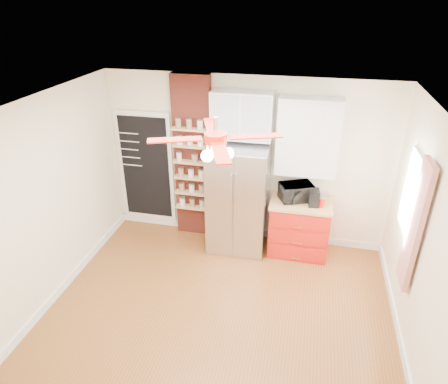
% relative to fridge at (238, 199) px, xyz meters
% --- Properties ---
extents(floor, '(4.50, 4.50, 0.00)m').
position_rel_fridge_xyz_m(floor, '(0.05, -1.63, -0.88)').
color(floor, brown).
rests_on(floor, ground).
extents(ceiling, '(4.50, 4.50, 0.00)m').
position_rel_fridge_xyz_m(ceiling, '(0.05, -1.63, 1.83)').
color(ceiling, white).
rests_on(ceiling, wall_back).
extents(wall_back, '(4.50, 0.02, 2.70)m').
position_rel_fridge_xyz_m(wall_back, '(0.05, 0.37, 0.48)').
color(wall_back, '#F8EFC7').
rests_on(wall_back, floor).
extents(wall_front, '(4.50, 0.02, 2.70)m').
position_rel_fridge_xyz_m(wall_front, '(0.05, -3.63, 0.48)').
color(wall_front, '#F8EFC7').
rests_on(wall_front, floor).
extents(wall_left, '(0.02, 4.00, 2.70)m').
position_rel_fridge_xyz_m(wall_left, '(-2.20, -1.63, 0.48)').
color(wall_left, '#F8EFC7').
rests_on(wall_left, floor).
extents(wall_right, '(0.02, 4.00, 2.70)m').
position_rel_fridge_xyz_m(wall_right, '(2.30, -1.63, 0.48)').
color(wall_right, '#F8EFC7').
rests_on(wall_right, floor).
extents(chalkboard, '(0.95, 0.05, 1.95)m').
position_rel_fridge_xyz_m(chalkboard, '(-1.65, 0.33, 0.23)').
color(chalkboard, white).
rests_on(chalkboard, wall_back).
extents(brick_pillar, '(0.60, 0.16, 2.70)m').
position_rel_fridge_xyz_m(brick_pillar, '(-0.80, 0.29, 0.48)').
color(brick_pillar, maroon).
rests_on(brick_pillar, floor).
extents(fridge, '(0.90, 0.70, 1.75)m').
position_rel_fridge_xyz_m(fridge, '(0.00, 0.00, 0.00)').
color(fridge, '#BBBBC0').
rests_on(fridge, floor).
extents(upper_glass_cabinet, '(0.90, 0.35, 0.70)m').
position_rel_fridge_xyz_m(upper_glass_cabinet, '(0.00, 0.20, 1.27)').
color(upper_glass_cabinet, white).
rests_on(upper_glass_cabinet, wall_back).
extents(red_cabinet, '(0.94, 0.64, 0.90)m').
position_rel_fridge_xyz_m(red_cabinet, '(0.97, 0.05, -0.42)').
color(red_cabinet, red).
rests_on(red_cabinet, floor).
extents(upper_shelf_unit, '(0.90, 0.30, 1.15)m').
position_rel_fridge_xyz_m(upper_shelf_unit, '(0.97, 0.22, 1.00)').
color(upper_shelf_unit, white).
rests_on(upper_shelf_unit, wall_back).
extents(window, '(0.04, 0.75, 1.05)m').
position_rel_fridge_xyz_m(window, '(2.28, -0.73, 0.68)').
color(window, white).
rests_on(window, wall_right).
extents(curtain, '(0.06, 0.40, 1.55)m').
position_rel_fridge_xyz_m(curtain, '(2.23, -1.28, 0.57)').
color(curtain, red).
rests_on(curtain, wall_right).
extents(ceiling_fan, '(1.40, 1.40, 0.44)m').
position_rel_fridge_xyz_m(ceiling_fan, '(0.05, -1.63, 1.55)').
color(ceiling_fan, silver).
rests_on(ceiling_fan, ceiling).
extents(toaster_oven, '(0.57, 0.50, 0.27)m').
position_rel_fridge_xyz_m(toaster_oven, '(0.87, 0.11, 0.16)').
color(toaster_oven, black).
rests_on(toaster_oven, red_cabinet).
extents(coffee_maker, '(0.17, 0.22, 0.25)m').
position_rel_fridge_xyz_m(coffee_maker, '(1.14, -0.01, 0.15)').
color(coffee_maker, black).
rests_on(coffee_maker, red_cabinet).
extents(canister_left, '(0.12, 0.12, 0.15)m').
position_rel_fridge_xyz_m(canister_left, '(1.25, -0.03, 0.10)').
color(canister_left, red).
rests_on(canister_left, red_cabinet).
extents(canister_right, '(0.11, 0.11, 0.14)m').
position_rel_fridge_xyz_m(canister_right, '(1.26, 0.09, 0.09)').
color(canister_right, '#BA350A').
rests_on(canister_right, red_cabinet).
extents(pantry_jar_oats, '(0.11, 0.11, 0.14)m').
position_rel_fridge_xyz_m(pantry_jar_oats, '(-0.98, 0.13, 0.57)').
color(pantry_jar_oats, beige).
rests_on(pantry_jar_oats, brick_pillar).
extents(pantry_jar_beans, '(0.10, 0.10, 0.11)m').
position_rel_fridge_xyz_m(pantry_jar_beans, '(-0.73, 0.14, 0.55)').
color(pantry_jar_beans, '#9B644F').
rests_on(pantry_jar_beans, brick_pillar).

